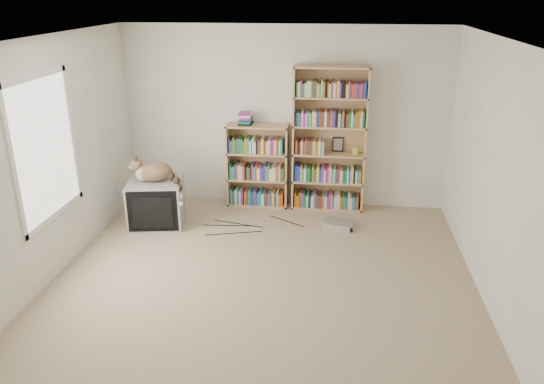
# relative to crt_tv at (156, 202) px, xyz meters

# --- Properties ---
(floor) EXTENTS (4.50, 5.00, 0.01)m
(floor) POSITION_rel_crt_tv_xyz_m (1.60, -1.53, -0.30)
(floor) COLOR tan
(floor) RESTS_ON ground
(wall_back) EXTENTS (4.50, 0.02, 2.50)m
(wall_back) POSITION_rel_crt_tv_xyz_m (1.60, 0.97, 0.95)
(wall_back) COLOR white
(wall_back) RESTS_ON floor
(wall_front) EXTENTS (4.50, 0.02, 2.50)m
(wall_front) POSITION_rel_crt_tv_xyz_m (1.60, -4.03, 0.95)
(wall_front) COLOR white
(wall_front) RESTS_ON floor
(wall_left) EXTENTS (0.02, 5.00, 2.50)m
(wall_left) POSITION_rel_crt_tv_xyz_m (-0.65, -1.53, 0.95)
(wall_left) COLOR white
(wall_left) RESTS_ON floor
(wall_right) EXTENTS (0.02, 5.00, 2.50)m
(wall_right) POSITION_rel_crt_tv_xyz_m (3.85, -1.53, 0.95)
(wall_right) COLOR white
(wall_right) RESTS_ON floor
(ceiling) EXTENTS (4.50, 5.00, 0.02)m
(ceiling) POSITION_rel_crt_tv_xyz_m (1.60, -1.53, 2.20)
(ceiling) COLOR white
(ceiling) RESTS_ON wall_back
(window) EXTENTS (0.02, 1.22, 1.52)m
(window) POSITION_rel_crt_tv_xyz_m (-0.64, -1.33, 1.10)
(window) COLOR white
(window) RESTS_ON wall_left
(crt_tv) EXTENTS (0.78, 0.73, 0.60)m
(crt_tv) POSITION_rel_crt_tv_xyz_m (0.00, 0.00, 0.00)
(crt_tv) COLOR gray
(crt_tv) RESTS_ON floor
(cat) EXTENTS (0.75, 0.49, 0.55)m
(cat) POSITION_rel_crt_tv_xyz_m (0.07, -0.03, 0.39)
(cat) COLOR #362316
(cat) RESTS_ON crt_tv
(bookcase_tall) EXTENTS (0.99, 0.30, 1.99)m
(bookcase_tall) POSITION_rel_crt_tv_xyz_m (2.22, 0.83, 0.64)
(bookcase_tall) COLOR #AA7A55
(bookcase_tall) RESTS_ON floor
(bookcase_short) EXTENTS (0.85, 0.30, 1.17)m
(bookcase_short) POSITION_rel_crt_tv_xyz_m (1.23, 0.83, 0.24)
(bookcase_short) COLOR #AA7A55
(bookcase_short) RESTS_ON floor
(book_stack) EXTENTS (0.19, 0.25, 0.16)m
(book_stack) POSITION_rel_crt_tv_xyz_m (1.06, 0.84, 0.96)
(book_stack) COLOR #CD451B
(book_stack) RESTS_ON bookcase_short
(green_mug) EXTENTS (0.10, 0.10, 0.11)m
(green_mug) POSITION_rel_crt_tv_xyz_m (2.59, 0.81, 0.57)
(green_mug) COLOR #9CBB35
(green_mug) RESTS_ON bookcase_tall
(framed_print) EXTENTS (0.15, 0.05, 0.20)m
(framed_print) POSITION_rel_crt_tv_xyz_m (2.35, 0.91, 0.61)
(framed_print) COLOR black
(framed_print) RESTS_ON bookcase_tall
(dvd_player) EXTENTS (0.43, 0.35, 0.09)m
(dvd_player) POSITION_rel_crt_tv_xyz_m (2.39, 0.15, -0.25)
(dvd_player) COLOR silver
(dvd_player) RESTS_ON floor
(wall_outlet) EXTENTS (0.01, 0.08, 0.13)m
(wall_outlet) POSITION_rel_crt_tv_xyz_m (-0.64, 0.34, 0.02)
(wall_outlet) COLOR silver
(wall_outlet) RESTS_ON wall_left
(floor_cables) EXTENTS (1.20, 0.70, 0.01)m
(floor_cables) POSITION_rel_crt_tv_xyz_m (1.31, 0.07, -0.29)
(floor_cables) COLOR black
(floor_cables) RESTS_ON floor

